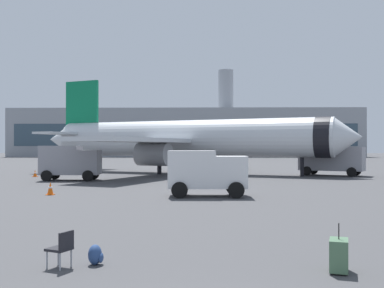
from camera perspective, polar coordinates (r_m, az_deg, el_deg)
The scene contains 11 objects.
airplane_at_gate at distance 48.74m, azimuth -0.89°, elevation 0.65°, with size 34.23×31.40×10.50m.
service_truck at distance 39.99m, azimuth -14.81°, elevation -2.06°, with size 4.85×2.62×2.90m.
fuel_truck at distance 47.22m, azimuth 16.73°, elevation -1.59°, with size 6.42×4.94×3.20m.
cargo_van at distance 26.23m, azimuth 1.77°, elevation -3.32°, with size 4.41×2.35×2.60m.
safety_cone_near at distance 45.85m, azimuth -18.78°, elevation -3.46°, with size 0.44×0.44×0.62m.
safety_cone_mid at distance 53.13m, azimuth 0.31°, elevation -2.98°, with size 0.44×0.44×0.74m.
safety_cone_far at distance 28.32m, azimuth -17.06°, elevation -5.26°, with size 0.44×0.44×0.77m.
rolling_suitcase at distance 11.12m, azimuth 17.65°, elevation -12.90°, with size 0.57×0.73×1.10m.
traveller_backpack at distance 11.54m, azimuth -11.79°, elevation -13.25°, with size 0.36×0.40×0.48m.
gate_chair at distance 11.34m, azimuth -15.75°, elevation -12.10°, with size 0.63×0.63×0.86m.
terminal_building at distance 136.52m, azimuth -0.71°, elevation 1.34°, with size 98.03×23.02×25.45m.
Camera 1 is at (0.08, -5.97, 2.81)m, focal length 43.28 mm.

